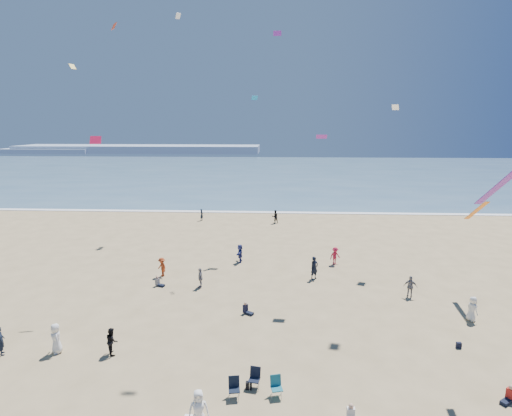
{
  "coord_description": "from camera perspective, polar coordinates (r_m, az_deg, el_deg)",
  "views": [
    {
      "loc": [
        3.03,
        -12.15,
        12.7
      ],
      "look_at": [
        2.0,
        8.0,
        8.46
      ],
      "focal_mm": 28.0,
      "sensor_mm": 36.0,
      "label": 1
    }
  ],
  "objects": [
    {
      "name": "ocean",
      "position": [
        107.93,
        1.3,
        5.13
      ],
      "size": [
        220.0,
        100.0,
        0.06
      ],
      "primitive_type": "cube",
      "color": "#476B84",
      "rests_on": "ground"
    },
    {
      "name": "surf_line",
      "position": [
        58.61,
        -0.11,
        -0.6
      ],
      "size": [
        220.0,
        1.2,
        0.08
      ],
      "primitive_type": "cube",
      "color": "white",
      "rests_on": "ground"
    },
    {
      "name": "headland_far",
      "position": [
        193.06,
        -16.31,
        8.11
      ],
      "size": [
        110.0,
        20.0,
        3.2
      ],
      "primitive_type": "cube",
      "color": "#7A8EA8",
      "rests_on": "ground"
    },
    {
      "name": "headland_near",
      "position": [
        205.26,
        -27.45,
        7.29
      ],
      "size": [
        40.0,
        14.0,
        2.0
      ],
      "primitive_type": "cube",
      "color": "#7A8EA8",
      "rests_on": "ground"
    },
    {
      "name": "standing_flyers",
      "position": [
        31.63,
        -1.13,
        -10.15
      ],
      "size": [
        29.01,
        40.46,
        1.93
      ],
      "color": "navy",
      "rests_on": "ground"
    },
    {
      "name": "seated_group",
      "position": [
        22.33,
        5.51,
        -21.56
      ],
      "size": [
        21.44,
        24.54,
        0.84
      ],
      "color": "silver",
      "rests_on": "ground"
    },
    {
      "name": "chair_cluster",
      "position": [
        20.85,
        -0.13,
        -23.95
      ],
      "size": [
        2.71,
        1.49,
        1.0
      ],
      "color": "black",
      "rests_on": "ground"
    },
    {
      "name": "black_backpack",
      "position": [
        21.34,
        -1.04,
        -24.03
      ],
      "size": [
        0.3,
        0.22,
        0.38
      ],
      "primitive_type": "cube",
      "color": "black",
      "rests_on": "ground"
    },
    {
      "name": "navy_bag",
      "position": [
        27.1,
        26.99,
        -17.06
      ],
      "size": [
        0.28,
        0.18,
        0.34
      ],
      "primitive_type": "cube",
      "color": "black",
      "rests_on": "ground"
    },
    {
      "name": "kites_aloft",
      "position": [
        26.78,
        15.73,
        16.25
      ],
      "size": [
        33.68,
        43.13,
        29.73
      ],
      "color": "#EA1948",
      "rests_on": "ground"
    }
  ]
}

